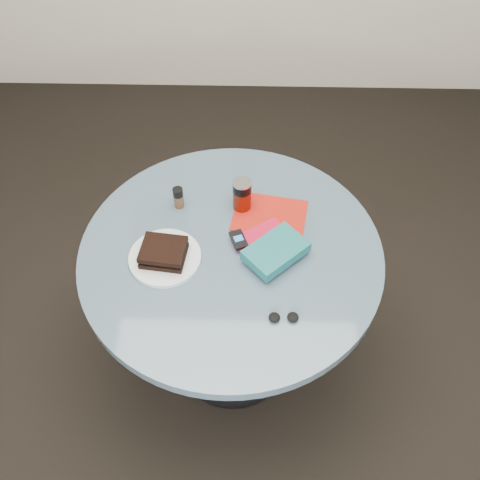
{
  "coord_description": "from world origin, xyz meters",
  "views": [
    {
      "loc": [
        0.05,
        -1.09,
        2.13
      ],
      "look_at": [
        0.03,
        0.0,
        0.8
      ],
      "focal_mm": 40.0,
      "sensor_mm": 36.0,
      "label": 1
    }
  ],
  "objects_px": {
    "pepper_grinder": "(178,197)",
    "headphones": "(284,317)",
    "novel": "(276,251)",
    "table": "(231,278)",
    "plate": "(165,258)",
    "sandwich": "(163,252)",
    "red_book": "(262,240)",
    "soda_can": "(242,195)",
    "mp3_player": "(238,240)",
    "magazine": "(270,215)"
  },
  "relations": [
    {
      "from": "magazine",
      "to": "headphones",
      "type": "distance_m",
      "value": 0.41
    },
    {
      "from": "table",
      "to": "mp3_player",
      "type": "distance_m",
      "value": 0.19
    },
    {
      "from": "soda_can",
      "to": "red_book",
      "type": "distance_m",
      "value": 0.18
    },
    {
      "from": "pepper_grinder",
      "to": "plate",
      "type": "bearing_deg",
      "value": -95.79
    },
    {
      "from": "pepper_grinder",
      "to": "red_book",
      "type": "xyz_separation_m",
      "value": [
        0.29,
        -0.16,
        -0.03
      ]
    },
    {
      "from": "plate",
      "to": "sandwich",
      "type": "bearing_deg",
      "value": -105.88
    },
    {
      "from": "soda_can",
      "to": "magazine",
      "type": "distance_m",
      "value": 0.12
    },
    {
      "from": "magazine",
      "to": "novel",
      "type": "xyz_separation_m",
      "value": [
        0.02,
        -0.18,
        0.04
      ]
    },
    {
      "from": "pepper_grinder",
      "to": "novel",
      "type": "relative_size",
      "value": 0.42
    },
    {
      "from": "pepper_grinder",
      "to": "headphones",
      "type": "height_order",
      "value": "pepper_grinder"
    },
    {
      "from": "soda_can",
      "to": "sandwich",
      "type": "bearing_deg",
      "value": -135.8
    },
    {
      "from": "pepper_grinder",
      "to": "novel",
      "type": "bearing_deg",
      "value": -34.16
    },
    {
      "from": "plate",
      "to": "red_book",
      "type": "height_order",
      "value": "red_book"
    },
    {
      "from": "table",
      "to": "red_book",
      "type": "relative_size",
      "value": 5.7
    },
    {
      "from": "red_book",
      "to": "magazine",
      "type": "bearing_deg",
      "value": 45.01
    },
    {
      "from": "soda_can",
      "to": "pepper_grinder",
      "type": "distance_m",
      "value": 0.22
    },
    {
      "from": "headphones",
      "to": "novel",
      "type": "bearing_deg",
      "value": 95.14
    },
    {
      "from": "pepper_grinder",
      "to": "headphones",
      "type": "bearing_deg",
      "value": -52.04
    },
    {
      "from": "sandwich",
      "to": "novel",
      "type": "height_order",
      "value": "sandwich"
    },
    {
      "from": "table",
      "to": "plate",
      "type": "xyz_separation_m",
      "value": [
        -0.21,
        -0.04,
        0.17
      ]
    },
    {
      "from": "sandwich",
      "to": "pepper_grinder",
      "type": "height_order",
      "value": "pepper_grinder"
    },
    {
      "from": "table",
      "to": "headphones",
      "type": "bearing_deg",
      "value": -57.55
    },
    {
      "from": "soda_can",
      "to": "plate",
      "type": "bearing_deg",
      "value": -136.11
    },
    {
      "from": "plate",
      "to": "soda_can",
      "type": "height_order",
      "value": "soda_can"
    },
    {
      "from": "sandwich",
      "to": "red_book",
      "type": "distance_m",
      "value": 0.33
    },
    {
      "from": "sandwich",
      "to": "red_book",
      "type": "xyz_separation_m",
      "value": [
        0.32,
        0.08,
        -0.03
      ]
    },
    {
      "from": "table",
      "to": "magazine",
      "type": "height_order",
      "value": "magazine"
    },
    {
      "from": "soda_can",
      "to": "novel",
      "type": "xyz_separation_m",
      "value": [
        0.11,
        -0.22,
        -0.02
      ]
    },
    {
      "from": "novel",
      "to": "mp3_player",
      "type": "bearing_deg",
      "value": 113.33
    },
    {
      "from": "pepper_grinder",
      "to": "magazine",
      "type": "bearing_deg",
      "value": -7.33
    },
    {
      "from": "red_book",
      "to": "headphones",
      "type": "bearing_deg",
      "value": -110.98
    },
    {
      "from": "soda_can",
      "to": "headphones",
      "type": "height_order",
      "value": "soda_can"
    },
    {
      "from": "novel",
      "to": "headphones",
      "type": "relative_size",
      "value": 2.13
    },
    {
      "from": "sandwich",
      "to": "soda_can",
      "type": "relative_size",
      "value": 1.25
    },
    {
      "from": "plate",
      "to": "sandwich",
      "type": "xyz_separation_m",
      "value": [
        -0.0,
        -0.0,
        0.03
      ]
    },
    {
      "from": "table",
      "to": "pepper_grinder",
      "type": "height_order",
      "value": "pepper_grinder"
    },
    {
      "from": "sandwich",
      "to": "mp3_player",
      "type": "distance_m",
      "value": 0.25
    },
    {
      "from": "pepper_grinder",
      "to": "magazine",
      "type": "xyz_separation_m",
      "value": [
        0.32,
        -0.04,
        -0.04
      ]
    },
    {
      "from": "plate",
      "to": "sandwich",
      "type": "height_order",
      "value": "sandwich"
    },
    {
      "from": "red_book",
      "to": "mp3_player",
      "type": "distance_m",
      "value": 0.08
    },
    {
      "from": "sandwich",
      "to": "magazine",
      "type": "relative_size",
      "value": 0.62
    },
    {
      "from": "soda_can",
      "to": "novel",
      "type": "relative_size",
      "value": 0.63
    },
    {
      "from": "plate",
      "to": "table",
      "type": "bearing_deg",
      "value": 11.81
    },
    {
      "from": "magazine",
      "to": "headphones",
      "type": "relative_size",
      "value": 2.71
    },
    {
      "from": "table",
      "to": "sandwich",
      "type": "distance_m",
      "value": 0.3
    },
    {
      "from": "sandwich",
      "to": "plate",
      "type": "bearing_deg",
      "value": 74.12
    },
    {
      "from": "soda_can",
      "to": "novel",
      "type": "bearing_deg",
      "value": -63.41
    },
    {
      "from": "soda_can",
      "to": "mp3_player",
      "type": "bearing_deg",
      "value": -92.77
    },
    {
      "from": "pepper_grinder",
      "to": "table",
      "type": "bearing_deg",
      "value": -45.71
    },
    {
      "from": "table",
      "to": "novel",
      "type": "relative_size",
      "value": 5.15
    }
  ]
}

